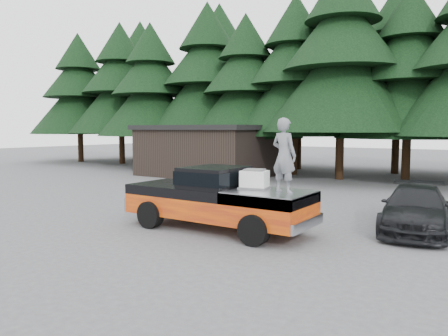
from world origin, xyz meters
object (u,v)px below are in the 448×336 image
Objects in this scene: pickup_truck at (217,208)px; air_compressor at (255,180)px; parked_car at (416,209)px; man_on_bed at (284,155)px; utility_building at (209,150)px.

air_compressor reaches higher than pickup_truck.
parked_car is (5.02, 3.23, 0.01)m from pickup_truck.
man_on_bed reaches higher than parked_car.
pickup_truck is at bearing -53.08° from utility_building.
air_compressor is 1.32m from man_on_bed.
parked_car is (3.84, 3.03, -0.91)m from air_compressor.
air_compressor is at bearing -49.34° from utility_building.
utility_building is (-14.50, 9.39, 1.00)m from parked_car.
utility_building reaches higher than parked_car.
utility_building is at bearing -36.58° from man_on_bed.
pickup_truck is 8.11× the size of air_compressor.
pickup_truck is at bearing 9.64° from man_on_bed.
parked_car is 17.30m from utility_building.
pickup_truck is 5.97m from parked_car.
pickup_truck is at bearing -155.40° from parked_car.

